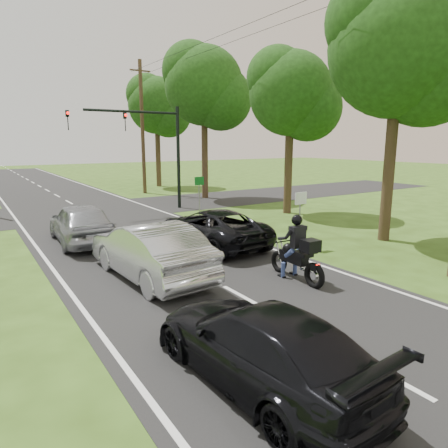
{
  "coord_description": "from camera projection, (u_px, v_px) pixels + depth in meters",
  "views": [
    {
      "loc": [
        -5.75,
        -7.8,
        3.95
      ],
      "look_at": [
        1.3,
        3.0,
        1.3
      ],
      "focal_mm": 32.0,
      "sensor_mm": 36.0,
      "label": 1
    }
  ],
  "objects": [
    {
      "name": "ground",
      "position": [
        245.0,
        298.0,
        10.27
      ],
      "size": [
        140.0,
        140.0,
        0.0
      ],
      "primitive_type": "plane",
      "color": "#314914",
      "rests_on": "ground"
    },
    {
      "name": "dark_car_behind",
      "position": [
        260.0,
        344.0,
        6.58
      ],
      "size": [
        2.1,
        4.68,
        1.33
      ],
      "primitive_type": "imported",
      "rotation": [
        0.0,
        0.0,
        3.19
      ],
      "color": "black",
      "rests_on": "road"
    },
    {
      "name": "motorcycle_rider",
      "position": [
        298.0,
        255.0,
        11.49
      ],
      "size": [
        0.64,
        2.28,
        1.96
      ],
      "rotation": [
        0.0,
        0.0,
        -0.04
      ],
      "color": "black",
      "rests_on": "ground"
    },
    {
      "name": "silver_suv",
      "position": [
        81.0,
        223.0,
        15.76
      ],
      "size": [
        2.11,
        4.83,
        1.62
      ],
      "primitive_type": "imported",
      "rotation": [
        0.0,
        0.0,
        3.1
      ],
      "color": "#96999E",
      "rests_on": "road"
    },
    {
      "name": "dark_suv",
      "position": [
        212.0,
        228.0,
        15.34
      ],
      "size": [
        2.58,
        5.25,
        1.44
      ],
      "primitive_type": "imported",
      "rotation": [
        0.0,
        0.0,
        3.18
      ],
      "color": "black",
      "rests_on": "road"
    },
    {
      "name": "cross_road",
      "position": [
        85.0,
        211.0,
        23.4
      ],
      "size": [
        60.0,
        7.0,
        0.01
      ],
      "primitive_type": "cube",
      "color": "black",
      "rests_on": "ground"
    },
    {
      "name": "tree_row_c",
      "position": [
        297.0,
        99.0,
        21.46
      ],
      "size": [
        4.8,
        4.65,
        8.76
      ],
      "color": "#332316",
      "rests_on": "ground"
    },
    {
      "name": "traffic_signal",
      "position": [
        149.0,
        139.0,
        22.71
      ],
      "size": [
        6.38,
        0.44,
        6.0
      ],
      "color": "black",
      "rests_on": "ground"
    },
    {
      "name": "sign_white",
      "position": [
        300.0,
        206.0,
        14.91
      ],
      "size": [
        0.55,
        0.07,
        2.12
      ],
      "color": "slate",
      "rests_on": "ground"
    },
    {
      "name": "tree_row_d",
      "position": [
        210.0,
        91.0,
        27.4
      ],
      "size": [
        5.76,
        5.58,
        10.45
      ],
      "color": "#332316",
      "rests_on": "ground"
    },
    {
      "name": "silver_sedan",
      "position": [
        150.0,
        250.0,
        11.67
      ],
      "size": [
        2.08,
        5.15,
        1.66
      ],
      "primitive_type": "imported",
      "rotation": [
        0.0,
        0.0,
        3.21
      ],
      "color": "silver",
      "rests_on": "road"
    },
    {
      "name": "road",
      "position": [
        118.0,
        229.0,
        18.48
      ],
      "size": [
        8.0,
        100.0,
        0.01
      ],
      "primitive_type": "cube",
      "color": "black",
      "rests_on": "ground"
    },
    {
      "name": "utility_pole_far",
      "position": [
        142.0,
        127.0,
        30.62
      ],
      "size": [
        1.6,
        0.28,
        10.0
      ],
      "color": "#4C3522",
      "rests_on": "ground"
    },
    {
      "name": "tree_row_e",
      "position": [
        161.0,
        109.0,
        35.12
      ],
      "size": [
        5.28,
        5.12,
        9.61
      ],
      "color": "#332316",
      "rests_on": "ground"
    },
    {
      "name": "sign_green",
      "position": [
        199.0,
        186.0,
        21.58
      ],
      "size": [
        0.55,
        0.07,
        2.12
      ],
      "color": "slate",
      "rests_on": "ground"
    },
    {
      "name": "tree_row_b",
      "position": [
        409.0,
        56.0,
        14.99
      ],
      "size": [
        5.6,
        5.43,
        10.06
      ],
      "color": "#332316",
      "rests_on": "ground"
    }
  ]
}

